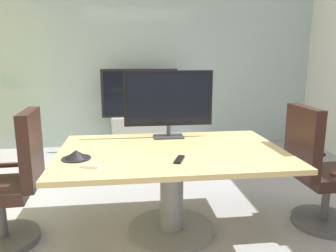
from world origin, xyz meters
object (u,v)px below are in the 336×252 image
Objects in this scene: tv_monitor at (168,100)px; office_chair_right at (318,177)px; wall_display_unit at (140,123)px; conference_phone at (76,155)px; office_chair_left at (12,190)px; remote_control at (179,159)px; conference_table at (172,171)px.

office_chair_right is at bearing -21.70° from tv_monitor.
office_chair_right is 3.03m from wall_display_unit.
conference_phone is at bearing -102.21° from wall_display_unit.
tv_monitor is 0.64× the size of wall_display_unit.
office_chair_left is 6.41× the size of remote_control.
remote_control is at bearing 74.59° from office_chair_left.
conference_table is 0.35m from remote_control.
office_chair_left is 0.64m from conference_phone.
tv_monitor is at bearing 105.40° from office_chair_left.
tv_monitor is (0.03, 0.44, 0.54)m from conference_table.
wall_display_unit reaches higher than office_chair_left.
tv_monitor is 3.82× the size of conference_phone.
tv_monitor is at bearing 86.37° from conference_table.
office_chair_left is at bearing -170.98° from remote_control.
office_chair_right is at bearing -61.36° from wall_display_unit.
conference_table is at bearing 87.11° from office_chair_left.
conference_table is at bearing 114.53° from remote_control.
office_chair_right is 0.83× the size of wall_display_unit.
conference_phone is at bearing -142.97° from tv_monitor.
office_chair_left is 1.37m from remote_control.
conference_table is 0.70m from tv_monitor.
conference_table is 1.71× the size of office_chair_right.
office_chair_left is (-1.29, -0.01, -0.10)m from conference_table.
wall_display_unit reaches higher than conference_phone.
conference_phone is (-0.75, -0.15, 0.22)m from conference_table.
conference_table is at bearing 86.05° from office_chair_right.
conference_phone is (0.54, -0.14, 0.31)m from office_chair_left.
office_chair_left is 1.00× the size of office_chair_right.
remote_control is at bearing 98.95° from office_chair_right.
office_chair_right is at bearing -2.91° from conference_table.
tv_monitor reaches higher than conference_phone.
office_chair_left is 0.83× the size of wall_display_unit.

